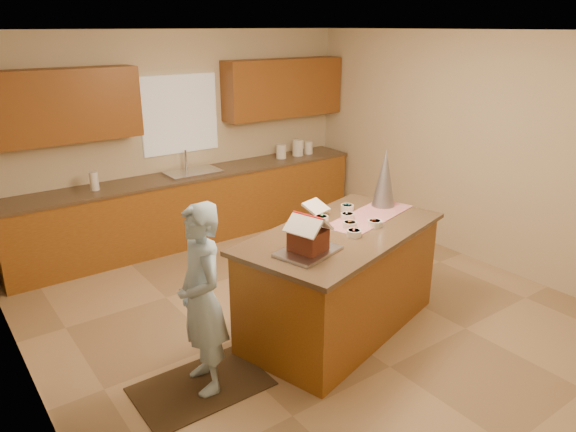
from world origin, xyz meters
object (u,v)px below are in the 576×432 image
Objects in this scene: boy at (202,299)px; island_base at (340,282)px; tinsel_tree at (385,178)px; gingerbread_house at (308,237)px.

island_base is at bearing 98.77° from boy.
gingerbread_house is (-1.36, -0.49, -0.16)m from tinsel_tree.
tinsel_tree reaches higher than boy.
tinsel_tree is 1.45m from gingerbread_house.
gingerbread_house is (-0.56, -0.21, 0.66)m from island_base.
tinsel_tree is at bearing 3.67° from island_base.
tinsel_tree is at bearing 105.31° from boy.
boy is at bearing -172.13° from tinsel_tree.
boy is at bearing 165.91° from island_base.
boy is 0.97m from gingerbread_house.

